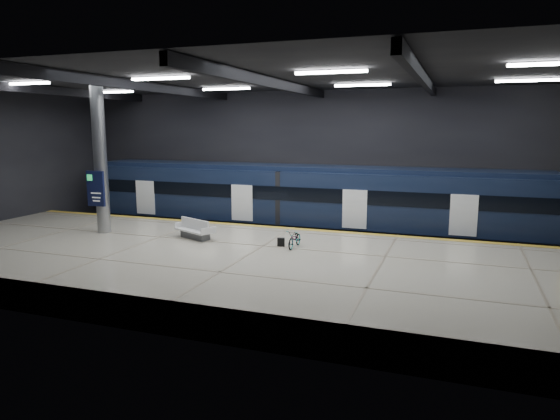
% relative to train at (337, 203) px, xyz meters
% --- Properties ---
extents(ground, '(30.00, 30.00, 0.00)m').
position_rel_train_xyz_m(ground, '(-1.57, -5.50, -2.06)').
color(ground, black).
rests_on(ground, ground).
extents(room_shell, '(30.10, 16.10, 8.05)m').
position_rel_train_xyz_m(room_shell, '(-1.57, -5.49, 3.66)').
color(room_shell, black).
rests_on(room_shell, ground).
extents(platform, '(30.00, 11.00, 1.10)m').
position_rel_train_xyz_m(platform, '(-1.57, -8.00, -1.51)').
color(platform, beige).
rests_on(platform, ground).
extents(safety_strip, '(30.00, 0.40, 0.01)m').
position_rel_train_xyz_m(safety_strip, '(-1.57, -2.75, -0.95)').
color(safety_strip, gold).
rests_on(safety_strip, platform).
extents(rails, '(30.00, 1.52, 0.16)m').
position_rel_train_xyz_m(rails, '(-1.57, 0.00, -1.98)').
color(rails, gray).
rests_on(rails, ground).
extents(train, '(29.40, 2.84, 3.79)m').
position_rel_train_xyz_m(train, '(0.00, 0.00, 0.00)').
color(train, black).
rests_on(train, ground).
extents(bench, '(2.15, 1.56, 0.88)m').
position_rel_train_xyz_m(bench, '(-4.91, -6.23, -0.65)').
color(bench, '#595B60').
rests_on(bench, platform).
extents(bicycle, '(0.50, 1.41, 0.74)m').
position_rel_train_xyz_m(bicycle, '(-0.25, -6.33, -0.59)').
color(bicycle, '#99999E').
rests_on(bicycle, platform).
extents(pannier_bag, '(0.34, 0.26, 0.35)m').
position_rel_train_xyz_m(pannier_bag, '(-0.85, -6.33, -0.78)').
color(pannier_bag, black).
rests_on(pannier_bag, platform).
extents(info_column, '(0.90, 0.78, 6.90)m').
position_rel_train_xyz_m(info_column, '(-9.57, -6.52, 2.40)').
color(info_column, '#9EA0A5').
rests_on(info_column, platform).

